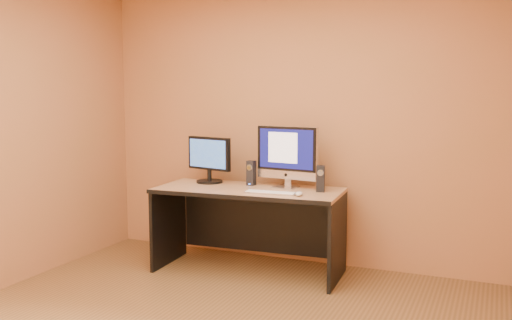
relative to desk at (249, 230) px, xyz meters
The scene contains 10 objects.
walls 1.77m from the desk, 78.20° to the right, with size 4.00×4.00×2.60m, color #9F6240, non-canonical shape.
desk is the anchor object (origin of this frame).
imac 0.74m from the desk, 30.73° to the left, with size 0.59×0.22×0.57m, color #B0B0B4, non-canonical shape.
second_monitor 0.78m from the desk, 161.64° to the left, with size 0.49×0.25×0.43m, color black, non-canonical shape.
speaker_left 0.53m from the desk, 106.03° to the left, with size 0.07×0.07×0.23m, color black, non-canonical shape.
speaker_right 0.81m from the desk, ahead, with size 0.07×0.07×0.23m, color black, non-canonical shape.
keyboard 0.50m from the desk, 30.04° to the right, with size 0.44×0.12×0.02m, color #B5B4B9.
mouse 0.68m from the desk, 16.15° to the right, with size 0.06×0.10×0.04m, color silver.
cable_a 0.54m from the desk, 47.95° to the left, with size 0.01×0.01×0.23m, color black.
cable_b 0.54m from the desk, 57.15° to the left, with size 0.01×0.01×0.19m, color black.
Camera 1 is at (1.72, -3.08, 1.63)m, focal length 40.00 mm.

